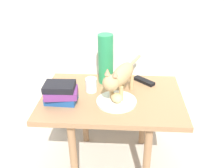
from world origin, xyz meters
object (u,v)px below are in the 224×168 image
at_px(side_table, 112,106).
at_px(bread_roll, 117,98).
at_px(green_vase, 106,59).
at_px(candle_jar, 91,86).
at_px(plate, 116,101).
at_px(book_stack, 61,93).
at_px(cat, 121,76).
at_px(tv_remote, 144,81).

height_order(side_table, bread_roll, bread_roll).
bearing_deg(side_table, green_vase, 105.57).
distance_m(green_vase, candle_jar, 0.19).
bearing_deg(plate, green_vase, 107.62).
height_order(side_table, green_vase, green_vase).
bearing_deg(book_stack, side_table, 16.76).
distance_m(cat, tv_remote, 0.27).
height_order(bread_roll, candle_jar, candle_jar).
relative_size(side_table, cat, 1.86).
bearing_deg(cat, side_table, 176.49).
relative_size(side_table, green_vase, 2.62).
bearing_deg(green_vase, bread_roll, -72.99).
bearing_deg(cat, tv_remote, 50.89).
distance_m(book_stack, green_vase, 0.37).
distance_m(side_table, tv_remote, 0.28).
bearing_deg(tv_remote, candle_jar, -115.42).
distance_m(green_vase, tv_remote, 0.29).
xyz_separation_m(plate, book_stack, (-0.31, -0.01, 0.05)).
relative_size(green_vase, candle_jar, 3.77).
height_order(bread_roll, green_vase, green_vase).
height_order(plate, cat, cat).
bearing_deg(book_stack, tv_remote, 29.03).
bearing_deg(book_stack, candle_jar, 41.46).
xyz_separation_m(side_table, tv_remote, (0.20, 0.18, 0.08)).
relative_size(plate, tv_remote, 1.53).
bearing_deg(side_table, plate, -67.45).
relative_size(side_table, plate, 3.66).
relative_size(bread_roll, cat, 0.18).
bearing_deg(cat, book_stack, -166.07).
bearing_deg(plate, bread_roll, -85.18).
height_order(side_table, book_stack, book_stack).
distance_m(book_stack, tv_remote, 0.56).
distance_m(bread_roll, tv_remote, 0.32).
xyz_separation_m(cat, tv_remote, (0.15, 0.19, -0.12)).
distance_m(bread_roll, green_vase, 0.30).
bearing_deg(bread_roll, candle_jar, 139.97).
bearing_deg(cat, candle_jar, 163.38).
bearing_deg(bread_roll, plate, 94.82).
bearing_deg(plate, tv_remote, 56.20).
bearing_deg(book_stack, cat, 13.93).
bearing_deg(green_vase, plate, -72.38).
distance_m(cat, candle_jar, 0.21).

